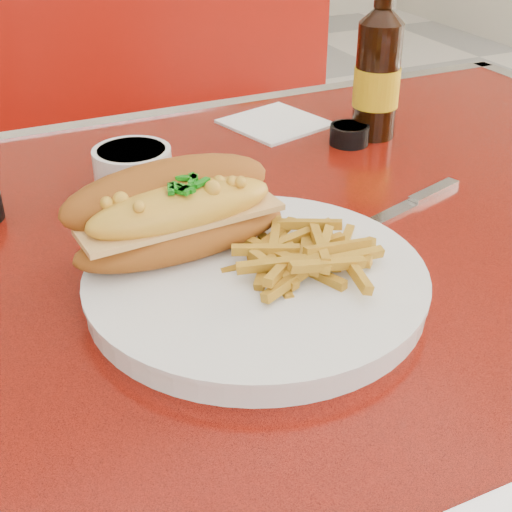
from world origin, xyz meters
name	(u,v)px	position (x,y,z in m)	size (l,w,h in m)	color
diner_table	(293,339)	(0.00, 0.00, 0.61)	(1.23, 0.83, 0.77)	red
booth_bench_far	(128,258)	(0.00, 0.81, 0.29)	(1.20, 0.51, 0.90)	maroon
dinner_plate	(256,282)	(-0.10, -0.11, 0.78)	(0.33, 0.33, 0.02)	white
mac_hoagie	(177,212)	(-0.15, -0.04, 0.83)	(0.22, 0.12, 0.09)	#9A5218
fries_pile	(311,250)	(-0.05, -0.12, 0.81)	(0.12, 0.11, 0.03)	gold
fork	(308,240)	(-0.03, -0.08, 0.79)	(0.04, 0.13, 0.00)	silver
gravy_ramekin	(133,168)	(-0.14, 0.16, 0.80)	(0.10, 0.10, 0.05)	white
sauce_cup_right	(349,134)	(0.17, 0.17, 0.78)	(0.06, 0.06, 0.03)	black
beer_bottle	(378,70)	(0.22, 0.18, 0.86)	(0.07, 0.07, 0.25)	black
knife	(407,205)	(0.13, -0.02, 0.77)	(0.22, 0.08, 0.01)	silver
paper_napkin	(275,123)	(0.11, 0.28, 0.77)	(0.13, 0.13, 0.00)	white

